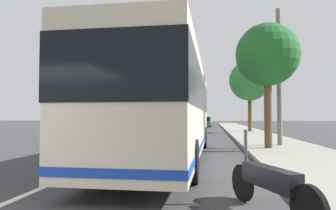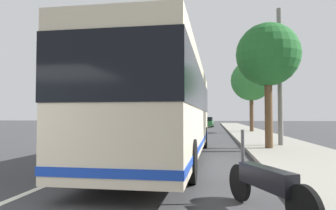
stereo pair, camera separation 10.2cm
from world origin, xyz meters
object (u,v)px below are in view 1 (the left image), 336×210
(coach_bus, at_px, (168,105))
(roadside_tree_far_block, at_px, (250,81))
(car_behind_bus, at_px, (165,123))
(car_far_distant, at_px, (205,122))
(roadside_tree_mid_block, at_px, (267,56))
(motorcycle_far_end, at_px, (269,184))
(car_side_street, at_px, (176,122))
(car_oncoming, at_px, (173,122))
(utility_pole, at_px, (279,78))

(coach_bus, xyz_separation_m, roadside_tree_far_block, (18.49, -5.12, 2.97))
(coach_bus, relative_size, car_behind_bus, 2.96)
(coach_bus, relative_size, car_far_distant, 2.80)
(roadside_tree_mid_block, distance_m, roadside_tree_far_block, 15.51)
(coach_bus, distance_m, roadside_tree_far_block, 19.41)
(car_behind_bus, distance_m, car_far_distant, 6.80)
(roadside_tree_mid_block, bearing_deg, car_far_distant, 6.39)
(coach_bus, bearing_deg, motorcycle_far_end, -157.43)
(car_behind_bus, relative_size, car_side_street, 0.91)
(car_side_street, relative_size, car_far_distant, 1.03)
(car_oncoming, height_order, utility_pole, utility_pole)
(motorcycle_far_end, bearing_deg, car_side_street, -15.12)
(car_far_distant, bearing_deg, car_side_street, 38.59)
(car_far_distant, distance_m, utility_pole, 29.69)
(coach_bus, distance_m, utility_pole, 6.80)
(motorcycle_far_end, height_order, car_behind_bus, car_behind_bus)
(roadside_tree_mid_block, height_order, utility_pole, utility_pole)
(motorcycle_far_end, height_order, car_far_distant, car_far_distant)
(car_oncoming, bearing_deg, car_side_street, -175.29)
(car_oncoming, distance_m, utility_pole, 32.74)
(car_oncoming, height_order, roadside_tree_far_block, roadside_tree_far_block)
(car_oncoming, xyz_separation_m, roadside_tree_far_block, (-17.37, -9.50, 4.19))
(car_behind_bus, xyz_separation_m, roadside_tree_mid_block, (-26.38, -8.64, 3.49))
(car_oncoming, xyz_separation_m, utility_pole, (-31.31, -9.20, 2.71))
(motorcycle_far_end, relative_size, utility_pole, 0.32)
(car_side_street, bearing_deg, car_behind_bus, -3.46)
(car_oncoming, bearing_deg, car_behind_bus, 0.99)
(car_far_distant, xyz_separation_m, roadside_tree_mid_block, (-30.78, -3.45, 3.51))
(car_behind_bus, bearing_deg, roadside_tree_far_block, 45.35)
(motorcycle_far_end, distance_m, roadside_tree_mid_block, 9.85)
(car_side_street, bearing_deg, coach_bus, 3.38)
(coach_bus, bearing_deg, roadside_tree_mid_block, -52.49)
(car_side_street, relative_size, utility_pole, 0.67)
(utility_pole, bearing_deg, roadside_tree_far_block, -1.21)
(car_behind_bus, bearing_deg, car_side_street, -176.93)
(car_side_street, distance_m, car_far_distant, 8.76)
(coach_bus, height_order, utility_pole, utility_pole)
(coach_bus, relative_size, car_oncoming, 3.01)
(car_side_street, relative_size, roadside_tree_far_block, 0.67)
(utility_pole, bearing_deg, car_side_street, 14.39)
(roadside_tree_mid_block, xyz_separation_m, roadside_tree_far_block, (15.46, -1.11, 0.68))
(coach_bus, xyz_separation_m, car_side_street, (40.94, 4.51, -1.26))
(car_side_street, bearing_deg, car_oncoming, -1.38)
(car_far_distant, height_order, roadside_tree_far_block, roadside_tree_far_block)
(car_behind_bus, distance_m, car_side_street, 11.53)
(car_behind_bus, height_order, utility_pole, utility_pole)
(car_far_distant, relative_size, utility_pole, 0.65)
(car_oncoming, bearing_deg, motorcycle_far_end, 12.41)
(motorcycle_far_end, relative_size, roadside_tree_far_block, 0.32)
(coach_bus, bearing_deg, car_behind_bus, 9.34)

